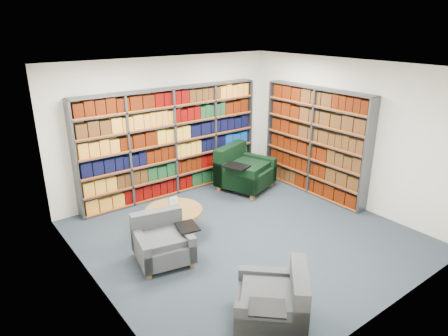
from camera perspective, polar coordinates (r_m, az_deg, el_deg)
room_shell at (r=6.34m, az=3.27°, el=1.47°), size 5.02×5.02×2.82m
bookshelf_back at (r=8.26m, az=-7.31°, el=3.65°), size 4.00×0.28×2.20m
bookshelf_right at (r=8.43m, az=12.83°, el=3.63°), size 0.28×2.50×2.20m
chair_teal_left at (r=6.22m, az=-8.87°, el=-10.41°), size 1.01×0.93×0.72m
chair_green_right at (r=8.66m, az=2.51°, el=-0.52°), size 1.34×1.28×0.92m
chair_teal_front at (r=5.02m, az=7.66°, el=-18.62°), size 1.16×1.16×0.75m
coffee_table at (r=6.84m, az=-7.17°, el=-6.59°), size 0.97×0.97×0.68m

